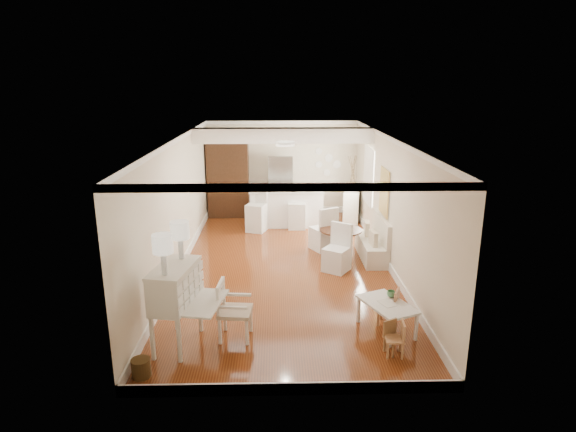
{
  "coord_description": "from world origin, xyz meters",
  "views": [
    {
      "loc": [
        -0.17,
        -9.86,
        3.92
      ],
      "look_at": [
        0.07,
        0.3,
        1.07
      ],
      "focal_mm": 30.0,
      "sensor_mm": 36.0,
      "label": 1
    }
  ],
  "objects_px": {
    "bar_stool_right": "(297,208)",
    "pantry_cabinet": "(228,178)",
    "kids_chair_c": "(394,338)",
    "slip_chair_far": "(323,228)",
    "wicker_basket": "(141,368)",
    "secretary_bureau": "(176,306)",
    "breakfast_counter": "(287,208)",
    "slip_chair_near": "(337,248)",
    "kids_table": "(386,317)",
    "kids_chair_a": "(395,339)",
    "fridge": "(292,186)",
    "sideboard": "(352,205)",
    "gustavian_armchair": "(235,310)",
    "bar_stool_left": "(256,210)",
    "dining_table": "(340,243)",
    "kids_chair_b": "(388,306)"
  },
  "relations": [
    {
      "from": "breakfast_counter",
      "to": "dining_table",
      "type": "bearing_deg",
      "value": -64.56
    },
    {
      "from": "slip_chair_near",
      "to": "kids_chair_c",
      "type": "bearing_deg",
      "value": -48.27
    },
    {
      "from": "bar_stool_right",
      "to": "slip_chair_far",
      "type": "bearing_deg",
      "value": -71.19
    },
    {
      "from": "kids_chair_b",
      "to": "kids_chair_a",
      "type": "bearing_deg",
      "value": 18.3
    },
    {
      "from": "kids_chair_a",
      "to": "fridge",
      "type": "xyz_separation_m",
      "value": [
        -1.25,
        7.74,
        0.63
      ]
    },
    {
      "from": "dining_table",
      "to": "breakfast_counter",
      "type": "xyz_separation_m",
      "value": [
        -1.19,
        2.5,
        0.18
      ]
    },
    {
      "from": "kids_chair_a",
      "to": "fridge",
      "type": "distance_m",
      "value": 7.86
    },
    {
      "from": "bar_stool_left",
      "to": "fridge",
      "type": "bearing_deg",
      "value": 75.37
    },
    {
      "from": "kids_chair_a",
      "to": "sideboard",
      "type": "bearing_deg",
      "value": -177.87
    },
    {
      "from": "gustavian_armchair",
      "to": "dining_table",
      "type": "bearing_deg",
      "value": -25.29
    },
    {
      "from": "bar_stool_right",
      "to": "pantry_cabinet",
      "type": "xyz_separation_m",
      "value": [
        -1.97,
        1.33,
        0.57
      ]
    },
    {
      "from": "secretary_bureau",
      "to": "gustavian_armchair",
      "type": "distance_m",
      "value": 0.91
    },
    {
      "from": "wicker_basket",
      "to": "slip_chair_near",
      "type": "height_order",
      "value": "slip_chair_near"
    },
    {
      "from": "kids_chair_c",
      "to": "bar_stool_right",
      "type": "bearing_deg",
      "value": 72.1
    },
    {
      "from": "kids_chair_c",
      "to": "slip_chair_near",
      "type": "height_order",
      "value": "slip_chair_near"
    },
    {
      "from": "slip_chair_near",
      "to": "pantry_cabinet",
      "type": "distance_m",
      "value": 5.23
    },
    {
      "from": "kids_chair_a",
      "to": "breakfast_counter",
      "type": "bearing_deg",
      "value": -162.04
    },
    {
      "from": "wicker_basket",
      "to": "kids_chair_c",
      "type": "distance_m",
      "value": 3.65
    },
    {
      "from": "secretary_bureau",
      "to": "gustavian_armchair",
      "type": "xyz_separation_m",
      "value": [
        0.87,
        0.2,
        -0.18
      ]
    },
    {
      "from": "gustavian_armchair",
      "to": "breakfast_counter",
      "type": "height_order",
      "value": "breakfast_counter"
    },
    {
      "from": "wicker_basket",
      "to": "bar_stool_left",
      "type": "distance_m",
      "value": 6.79
    },
    {
      "from": "secretary_bureau",
      "to": "sideboard",
      "type": "distance_m",
      "value": 7.72
    },
    {
      "from": "wicker_basket",
      "to": "sideboard",
      "type": "xyz_separation_m",
      "value": [
        4.05,
        7.6,
        0.32
      ]
    },
    {
      "from": "slip_chair_near",
      "to": "slip_chair_far",
      "type": "bearing_deg",
      "value": 130.22
    },
    {
      "from": "sideboard",
      "to": "gustavian_armchair",
      "type": "bearing_deg",
      "value": -100.82
    },
    {
      "from": "wicker_basket",
      "to": "slip_chair_far",
      "type": "relative_size",
      "value": 0.25
    },
    {
      "from": "kids_chair_a",
      "to": "slip_chair_near",
      "type": "height_order",
      "value": "slip_chair_near"
    },
    {
      "from": "kids_chair_b",
      "to": "slip_chair_far",
      "type": "xyz_separation_m",
      "value": [
        -0.72,
        3.75,
        0.21
      ]
    },
    {
      "from": "slip_chair_far",
      "to": "breakfast_counter",
      "type": "height_order",
      "value": "slip_chair_far"
    },
    {
      "from": "secretary_bureau",
      "to": "wicker_basket",
      "type": "height_order",
      "value": "secretary_bureau"
    },
    {
      "from": "kids_table",
      "to": "bar_stool_right",
      "type": "xyz_separation_m",
      "value": [
        -1.22,
        5.72,
        0.33
      ]
    },
    {
      "from": "wicker_basket",
      "to": "secretary_bureau",
      "type": "bearing_deg",
      "value": 67.05
    },
    {
      "from": "kids_chair_a",
      "to": "kids_chair_c",
      "type": "xyz_separation_m",
      "value": [
        0.01,
        0.07,
        -0.02
      ]
    },
    {
      "from": "secretary_bureau",
      "to": "kids_chair_c",
      "type": "distance_m",
      "value": 3.3
    },
    {
      "from": "secretary_bureau",
      "to": "kids_table",
      "type": "relative_size",
      "value": 1.33
    },
    {
      "from": "breakfast_counter",
      "to": "slip_chair_far",
      "type": "bearing_deg",
      "value": -67.12
    },
    {
      "from": "fridge",
      "to": "kids_chair_b",
      "type": "bearing_deg",
      "value": -78.65
    },
    {
      "from": "bar_stool_left",
      "to": "pantry_cabinet",
      "type": "height_order",
      "value": "pantry_cabinet"
    },
    {
      "from": "dining_table",
      "to": "gustavian_armchair",
      "type": "bearing_deg",
      "value": -120.44
    },
    {
      "from": "kids_chair_c",
      "to": "slip_chair_far",
      "type": "xyz_separation_m",
      "value": [
        -0.62,
        4.63,
        0.28
      ]
    },
    {
      "from": "kids_chair_c",
      "to": "fridge",
      "type": "xyz_separation_m",
      "value": [
        -1.26,
        7.67,
        0.65
      ]
    },
    {
      "from": "dining_table",
      "to": "slip_chair_near",
      "type": "height_order",
      "value": "slip_chair_near"
    },
    {
      "from": "dining_table",
      "to": "kids_table",
      "type": "bearing_deg",
      "value": -85.04
    },
    {
      "from": "bar_stool_left",
      "to": "pantry_cabinet",
      "type": "relative_size",
      "value": 0.52
    },
    {
      "from": "bar_stool_left",
      "to": "fridge",
      "type": "xyz_separation_m",
      "value": [
        1.02,
        1.53,
        0.3
      ]
    },
    {
      "from": "wicker_basket",
      "to": "dining_table",
      "type": "relative_size",
      "value": 0.27
    },
    {
      "from": "kids_table",
      "to": "kids_chair_a",
      "type": "distance_m",
      "value": 0.73
    },
    {
      "from": "kids_table",
      "to": "kids_chair_a",
      "type": "relative_size",
      "value": 1.78
    },
    {
      "from": "kids_chair_b",
      "to": "wicker_basket",
      "type": "bearing_deg",
      "value": -44.34
    },
    {
      "from": "secretary_bureau",
      "to": "pantry_cabinet",
      "type": "height_order",
      "value": "pantry_cabinet"
    }
  ]
}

